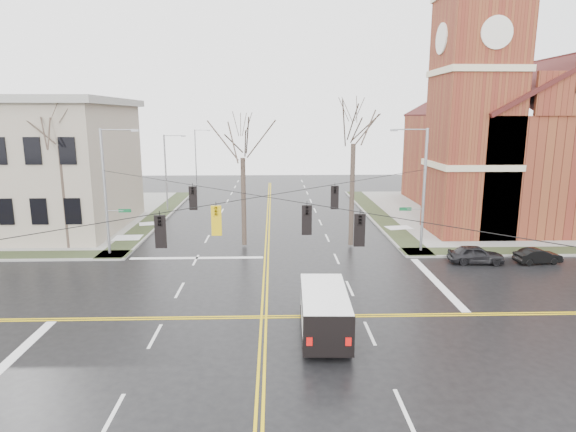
{
  "coord_description": "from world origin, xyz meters",
  "views": [
    {
      "loc": [
        0.53,
        -22.82,
        9.97
      ],
      "look_at": [
        1.41,
        6.0,
        3.98
      ],
      "focal_mm": 30.0,
      "sensor_mm": 36.0,
      "label": 1
    }
  ],
  "objects_px": {
    "streetlight_north_a": "(167,170)",
    "tree_ne": "(354,137)",
    "signal_pole_ne": "(422,187)",
    "cargo_van": "(324,308)",
    "parked_car_b": "(538,256)",
    "signal_pole_nw": "(107,188)",
    "parked_car_a": "(476,254)",
    "tree_nw_far": "(59,139)",
    "church": "(518,132)",
    "tree_nw_near": "(243,152)",
    "streetlight_north_b": "(197,155)"
  },
  "relations": [
    {
      "from": "streetlight_north_a",
      "to": "tree_ne",
      "type": "height_order",
      "value": "tree_ne"
    },
    {
      "from": "signal_pole_ne",
      "to": "cargo_van",
      "type": "xyz_separation_m",
      "value": [
        -8.47,
        -13.37,
        -3.72
      ]
    },
    {
      "from": "parked_car_b",
      "to": "signal_pole_nw",
      "type": "bearing_deg",
      "value": 77.29
    },
    {
      "from": "parked_car_a",
      "to": "tree_nw_far",
      "type": "height_order",
      "value": "tree_nw_far"
    },
    {
      "from": "parked_car_a",
      "to": "tree_nw_far",
      "type": "xyz_separation_m",
      "value": [
        -29.56,
        4.47,
        7.72
      ]
    },
    {
      "from": "tree_nw_far",
      "to": "church",
      "type": "bearing_deg",
      "value": 16.27
    },
    {
      "from": "parked_car_a",
      "to": "signal_pole_nw",
      "type": "bearing_deg",
      "value": 88.28
    },
    {
      "from": "parked_car_a",
      "to": "church",
      "type": "bearing_deg",
      "value": -28.1
    },
    {
      "from": "church",
      "to": "signal_pole_ne",
      "type": "bearing_deg",
      "value": -135.34
    },
    {
      "from": "church",
      "to": "parked_car_b",
      "type": "xyz_separation_m",
      "value": [
        -6.02,
        -16.26,
        -7.91
      ]
    },
    {
      "from": "streetlight_north_a",
      "to": "parked_car_a",
      "type": "relative_size",
      "value": 2.16
    },
    {
      "from": "signal_pole_ne",
      "to": "tree_nw_far",
      "type": "relative_size",
      "value": 0.78
    },
    {
      "from": "cargo_van",
      "to": "tree_nw_near",
      "type": "height_order",
      "value": "tree_nw_near"
    },
    {
      "from": "streetlight_north_b",
      "to": "tree_nw_far",
      "type": "distance_m",
      "value": 35.35
    },
    {
      "from": "church",
      "to": "signal_pole_ne",
      "type": "distance_m",
      "value": 19.22
    },
    {
      "from": "church",
      "to": "tree_nw_near",
      "type": "distance_m",
      "value": 28.83
    },
    {
      "from": "cargo_van",
      "to": "parked_car_b",
      "type": "bearing_deg",
      "value": 35.29
    },
    {
      "from": "streetlight_north_a",
      "to": "tree_ne",
      "type": "relative_size",
      "value": 0.68
    },
    {
      "from": "streetlight_north_b",
      "to": "tree_nw_near",
      "type": "distance_m",
      "value": 35.7
    },
    {
      "from": "signal_pole_nw",
      "to": "cargo_van",
      "type": "bearing_deg",
      "value": -43.34
    },
    {
      "from": "parked_car_a",
      "to": "tree_nw_near",
      "type": "xyz_separation_m",
      "value": [
        -16.23,
        4.86,
        6.71
      ]
    },
    {
      "from": "cargo_van",
      "to": "parked_car_a",
      "type": "height_order",
      "value": "cargo_van"
    },
    {
      "from": "tree_ne",
      "to": "parked_car_a",
      "type": "bearing_deg",
      "value": -29.77
    },
    {
      "from": "parked_car_a",
      "to": "streetlight_north_b",
      "type": "bearing_deg",
      "value": 37.09
    },
    {
      "from": "signal_pole_nw",
      "to": "tree_ne",
      "type": "xyz_separation_m",
      "value": [
        17.83,
        1.73,
        3.53
      ]
    },
    {
      "from": "parked_car_b",
      "to": "tree_nw_near",
      "type": "bearing_deg",
      "value": 69.19
    },
    {
      "from": "tree_ne",
      "to": "tree_nw_near",
      "type": "bearing_deg",
      "value": 177.79
    },
    {
      "from": "signal_pole_nw",
      "to": "streetlight_north_b",
      "type": "bearing_deg",
      "value": 88.95
    },
    {
      "from": "streetlight_north_b",
      "to": "tree_ne",
      "type": "relative_size",
      "value": 0.68
    },
    {
      "from": "signal_pole_nw",
      "to": "signal_pole_ne",
      "type": "bearing_deg",
      "value": 0.0
    },
    {
      "from": "parked_car_b",
      "to": "tree_nw_near",
      "type": "height_order",
      "value": "tree_nw_near"
    },
    {
      "from": "signal_pole_nw",
      "to": "streetlight_north_b",
      "type": "height_order",
      "value": "signal_pole_nw"
    },
    {
      "from": "streetlight_north_a",
      "to": "tree_nw_far",
      "type": "relative_size",
      "value": 0.69
    },
    {
      "from": "cargo_van",
      "to": "tree_nw_far",
      "type": "bearing_deg",
      "value": 142.17
    },
    {
      "from": "tree_ne",
      "to": "church",
      "type": "bearing_deg",
      "value": 32.34
    },
    {
      "from": "cargo_van",
      "to": "parked_car_a",
      "type": "distance_m",
      "value": 15.7
    },
    {
      "from": "streetlight_north_a",
      "to": "tree_nw_far",
      "type": "distance_m",
      "value": 15.98
    },
    {
      "from": "church",
      "to": "streetlight_north_a",
      "type": "distance_m",
      "value": 35.78
    },
    {
      "from": "signal_pole_nw",
      "to": "cargo_van",
      "type": "relative_size",
      "value": 1.62
    },
    {
      "from": "streetlight_north_a",
      "to": "signal_pole_nw",
      "type": "bearing_deg",
      "value": -92.32
    },
    {
      "from": "signal_pole_ne",
      "to": "tree_ne",
      "type": "relative_size",
      "value": 0.77
    },
    {
      "from": "signal_pole_ne",
      "to": "cargo_van",
      "type": "distance_m",
      "value": 16.26
    },
    {
      "from": "streetlight_north_a",
      "to": "parked_car_b",
      "type": "xyz_separation_m",
      "value": [
        29.39,
        -19.47,
        -3.94
      ]
    },
    {
      "from": "church",
      "to": "cargo_van",
      "type": "xyz_separation_m",
      "value": [
        -21.92,
        -26.65,
        -7.21
      ]
    },
    {
      "from": "church",
      "to": "parked_car_a",
      "type": "relative_size",
      "value": 7.42
    },
    {
      "from": "tree_nw_near",
      "to": "tree_ne",
      "type": "relative_size",
      "value": 0.86
    },
    {
      "from": "streetlight_north_b",
      "to": "tree_nw_far",
      "type": "bearing_deg",
      "value": -97.27
    },
    {
      "from": "parked_car_a",
      "to": "tree_nw_near",
      "type": "height_order",
      "value": "tree_nw_near"
    },
    {
      "from": "parked_car_b",
      "to": "tree_nw_near",
      "type": "distance_m",
      "value": 22.19
    },
    {
      "from": "parked_car_a",
      "to": "tree_nw_near",
      "type": "bearing_deg",
      "value": 77.83
    }
  ]
}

